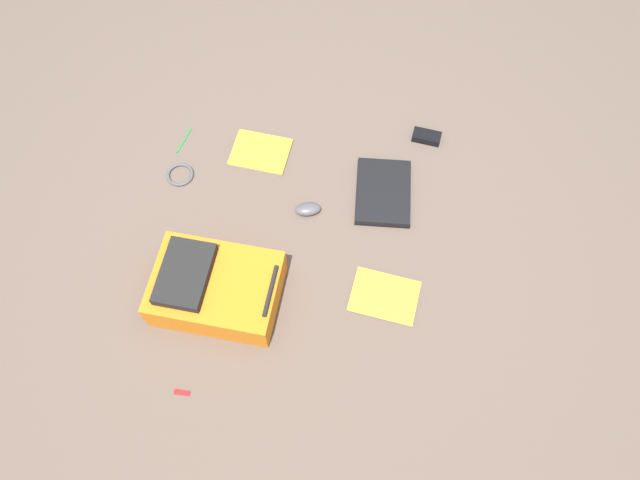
{
  "coord_description": "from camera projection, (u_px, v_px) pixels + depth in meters",
  "views": [
    {
      "loc": [
        1.04,
        0.0,
        2.15
      ],
      "look_at": [
        -0.03,
        0.05,
        0.02
      ],
      "focal_mm": 33.89,
      "sensor_mm": 36.0,
      "label": 1
    }
  ],
  "objects": [
    {
      "name": "book_comic",
      "position": [
        383.0,
        296.0,
        2.29
      ],
      "size": [
        0.25,
        0.29,
        0.01
      ],
      "color": "silver",
      "rests_on": "ground_plane"
    },
    {
      "name": "computer_mouse",
      "position": [
        308.0,
        209.0,
        2.44
      ],
      "size": [
        0.07,
        0.11,
        0.04
      ],
      "primitive_type": "ellipsoid",
      "rotation": [
        0.0,
        0.0,
        0.1
      ],
      "color": "#4C4C51",
      "rests_on": "ground_plane"
    },
    {
      "name": "ground_plane",
      "position": [
        308.0,
        249.0,
        2.38
      ],
      "size": [
        4.11,
        4.11,
        0.0
      ],
      "primitive_type": "plane",
      "color": "brown"
    },
    {
      "name": "laptop",
      "position": [
        382.0,
        192.0,
        2.48
      ],
      "size": [
        0.33,
        0.26,
        0.03
      ],
      "color": "black",
      "rests_on": "ground_plane"
    },
    {
      "name": "cable_coil",
      "position": [
        179.0,
        175.0,
        2.53
      ],
      "size": [
        0.11,
        0.11,
        0.01
      ],
      "primitive_type": "torus",
      "color": "#4C4C51",
      "rests_on": "ground_plane"
    },
    {
      "name": "usb_stick",
      "position": [
        181.0,
        393.0,
        2.13
      ],
      "size": [
        0.03,
        0.06,
        0.01
      ],
      "primitive_type": "cube",
      "rotation": [
        0.0,
        0.0,
        -0.18
      ],
      "color": "#B21919",
      "rests_on": "ground_plane"
    },
    {
      "name": "pen_black",
      "position": [
        183.0,
        140.0,
        2.61
      ],
      "size": [
        0.13,
        0.06,
        0.01
      ],
      "primitive_type": "cylinder",
      "rotation": [
        1.57,
        0.0,
        1.16
      ],
      "color": "#198C33",
      "rests_on": "ground_plane"
    },
    {
      "name": "book_red",
      "position": [
        260.0,
        152.0,
        2.58
      ],
      "size": [
        0.24,
        0.28,
        0.01
      ],
      "color": "silver",
      "rests_on": "ground_plane"
    },
    {
      "name": "backpack",
      "position": [
        213.0,
        288.0,
        2.22
      ],
      "size": [
        0.42,
        0.52,
        0.19
      ],
      "color": "orange",
      "rests_on": "ground_plane"
    },
    {
      "name": "power_brick",
      "position": [
        426.0,
        137.0,
        2.61
      ],
      "size": [
        0.09,
        0.13,
        0.03
      ],
      "primitive_type": "cube",
      "rotation": [
        0.0,
        0.0,
        -0.31
      ],
      "color": "black",
      "rests_on": "ground_plane"
    }
  ]
}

